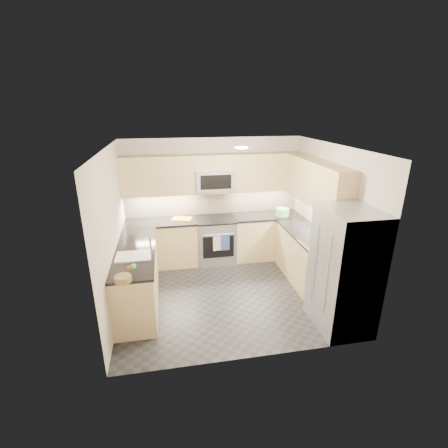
% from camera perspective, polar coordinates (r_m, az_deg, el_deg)
% --- Properties ---
extents(floor, '(3.60, 3.20, 0.00)m').
position_cam_1_polar(floor, '(5.82, 0.64, -11.88)').
color(floor, black).
rests_on(floor, ground).
extents(ceiling, '(3.60, 3.20, 0.02)m').
position_cam_1_polar(ceiling, '(4.97, 0.76, 13.37)').
color(ceiling, beige).
rests_on(ceiling, wall_back).
extents(wall_back, '(3.60, 0.02, 2.50)m').
position_cam_1_polar(wall_back, '(6.77, -1.94, 4.38)').
color(wall_back, beige).
rests_on(wall_back, floor).
extents(wall_front, '(3.60, 0.02, 2.50)m').
position_cam_1_polar(wall_front, '(3.85, 5.36, -8.47)').
color(wall_front, beige).
rests_on(wall_front, floor).
extents(wall_left, '(0.02, 3.20, 2.50)m').
position_cam_1_polar(wall_left, '(5.24, -18.99, -1.50)').
color(wall_left, beige).
rests_on(wall_left, floor).
extents(wall_right, '(0.02, 3.20, 2.50)m').
position_cam_1_polar(wall_right, '(5.87, 18.21, 0.86)').
color(wall_right, beige).
rests_on(wall_right, floor).
extents(base_cab_back_left, '(1.42, 0.60, 0.90)m').
position_cam_1_polar(base_cab_back_left, '(6.68, -10.76, -3.47)').
color(base_cab_back_left, '#D7BC81').
rests_on(base_cab_back_left, floor).
extents(base_cab_back_right, '(1.42, 0.60, 0.90)m').
position_cam_1_polar(base_cab_back_right, '(6.99, 7.39, -2.19)').
color(base_cab_back_right, '#D7BC81').
rests_on(base_cab_back_right, floor).
extents(base_cab_right, '(0.60, 1.70, 0.90)m').
position_cam_1_polar(base_cab_right, '(6.16, 14.29, -5.88)').
color(base_cab_right, '#D7BC81').
rests_on(base_cab_right, floor).
extents(base_cab_peninsula, '(0.60, 2.00, 0.90)m').
position_cam_1_polar(base_cab_peninsula, '(5.54, -14.95, -9.04)').
color(base_cab_peninsula, '#D7BC81').
rests_on(base_cab_peninsula, floor).
extents(countertop_back_left, '(1.42, 0.63, 0.04)m').
position_cam_1_polar(countertop_back_left, '(6.51, -11.02, 0.33)').
color(countertop_back_left, black).
rests_on(countertop_back_left, base_cab_back_left).
extents(countertop_back_right, '(1.42, 0.63, 0.04)m').
position_cam_1_polar(countertop_back_right, '(6.83, 7.57, 1.46)').
color(countertop_back_right, black).
rests_on(countertop_back_right, base_cab_back_right).
extents(countertop_right, '(0.63, 1.70, 0.04)m').
position_cam_1_polar(countertop_right, '(5.97, 14.67, -1.82)').
color(countertop_right, black).
rests_on(countertop_right, base_cab_right).
extents(countertop_peninsula, '(0.63, 2.00, 0.04)m').
position_cam_1_polar(countertop_peninsula, '(5.33, -15.40, -4.61)').
color(countertop_peninsula, black).
rests_on(countertop_peninsula, base_cab_peninsula).
extents(upper_cab_back, '(3.60, 0.35, 0.75)m').
position_cam_1_polar(upper_cab_back, '(6.46, -1.76, 8.88)').
color(upper_cab_back, '#D7BC81').
rests_on(upper_cab_back, wall_back).
extents(upper_cab_right, '(0.35, 1.95, 0.75)m').
position_cam_1_polar(upper_cab_right, '(5.87, 16.06, 6.95)').
color(upper_cab_right, '#D7BC81').
rests_on(upper_cab_right, wall_right).
extents(backsplash_back, '(3.60, 0.01, 0.51)m').
position_cam_1_polar(backsplash_back, '(6.78, -1.92, 3.92)').
color(backsplash_back, tan).
rests_on(backsplash_back, wall_back).
extents(backsplash_right, '(0.01, 2.30, 0.51)m').
position_cam_1_polar(backsplash_right, '(6.26, 16.21, 1.73)').
color(backsplash_right, tan).
rests_on(backsplash_right, wall_right).
extents(gas_range, '(0.76, 0.65, 0.91)m').
position_cam_1_polar(gas_range, '(6.73, -1.44, -2.89)').
color(gas_range, '#919398').
rests_on(gas_range, floor).
extents(range_cooktop, '(0.76, 0.65, 0.03)m').
position_cam_1_polar(range_cooktop, '(6.56, -1.47, 0.81)').
color(range_cooktop, black).
rests_on(range_cooktop, gas_range).
extents(oven_door_glass, '(0.62, 0.02, 0.45)m').
position_cam_1_polar(oven_door_glass, '(6.43, -0.97, -4.06)').
color(oven_door_glass, black).
rests_on(oven_door_glass, gas_range).
extents(oven_handle, '(0.60, 0.02, 0.02)m').
position_cam_1_polar(oven_handle, '(6.31, -0.95, -1.90)').
color(oven_handle, '#B2B5BA').
rests_on(oven_handle, gas_range).
extents(microwave, '(0.76, 0.40, 0.40)m').
position_cam_1_polar(microwave, '(6.46, -1.71, 7.75)').
color(microwave, '#ACAEB4').
rests_on(microwave, upper_cab_back).
extents(microwave_door, '(0.60, 0.01, 0.28)m').
position_cam_1_polar(microwave_door, '(6.27, -1.42, 7.36)').
color(microwave_door, black).
rests_on(microwave_door, microwave).
extents(refrigerator, '(0.70, 0.90, 1.80)m').
position_cam_1_polar(refrigerator, '(4.92, 20.39, -7.61)').
color(refrigerator, '#A0A4A8').
rests_on(refrigerator, floor).
extents(fridge_handle_left, '(0.02, 0.02, 1.20)m').
position_cam_1_polar(fridge_handle_left, '(4.59, 17.55, -8.63)').
color(fridge_handle_left, '#B2B5BA').
rests_on(fridge_handle_left, refrigerator).
extents(fridge_handle_right, '(0.02, 0.02, 1.20)m').
position_cam_1_polar(fridge_handle_right, '(4.87, 15.62, -6.68)').
color(fridge_handle_right, '#B2B5BA').
rests_on(fridge_handle_right, refrigerator).
extents(sink_basin, '(0.52, 0.38, 0.16)m').
position_cam_1_polar(sink_basin, '(5.12, -15.56, -6.17)').
color(sink_basin, white).
rests_on(sink_basin, base_cab_peninsula).
extents(faucet, '(0.03, 0.03, 0.28)m').
position_cam_1_polar(faucet, '(5.02, -12.81, -3.96)').
color(faucet, silver).
rests_on(faucet, countertop_peninsula).
extents(utensil_bowl, '(0.35, 0.35, 0.16)m').
position_cam_1_polar(utensil_bowl, '(6.78, 10.24, 2.05)').
color(utensil_bowl, '#5AC554').
rests_on(utensil_bowl, countertop_back_right).
extents(cutting_board, '(0.45, 0.39, 0.01)m').
position_cam_1_polar(cutting_board, '(6.57, -7.39, 0.95)').
color(cutting_board, '#C16E12').
rests_on(cutting_board, countertop_back_left).
extents(fruit_basket, '(0.26, 0.26, 0.08)m').
position_cam_1_polar(fruit_basket, '(4.44, -17.33, -9.18)').
color(fruit_basket, '#987747').
rests_on(fruit_basket, countertop_peninsula).
extents(fruit_apple, '(0.06, 0.06, 0.06)m').
position_cam_1_polar(fruit_apple, '(4.53, -16.52, -7.42)').
color(fruit_apple, '#AC3B13').
rests_on(fruit_apple, fruit_basket).
extents(fruit_pear, '(0.08, 0.08, 0.08)m').
position_cam_1_polar(fruit_pear, '(4.55, -15.64, -7.21)').
color(fruit_pear, '#4FB854').
rests_on(fruit_pear, fruit_basket).
extents(dish_towel_check, '(0.16, 0.04, 0.31)m').
position_cam_1_polar(dish_towel_check, '(6.35, -1.23, -3.41)').
color(dish_towel_check, silver).
rests_on(dish_towel_check, oven_handle).
extents(dish_towel_blue, '(0.17, 0.01, 0.32)m').
position_cam_1_polar(dish_towel_blue, '(6.37, 0.22, -3.30)').
color(dish_towel_blue, navy).
rests_on(dish_towel_blue, oven_handle).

